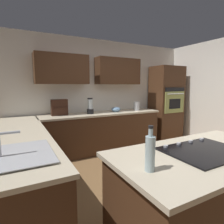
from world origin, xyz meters
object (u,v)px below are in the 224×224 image
blender (90,107)px  mixing_bowl (116,109)px  sink_unit (24,153)px  spice_rack (59,107)px  cooktop (204,150)px  kettle (137,106)px  oil_bottle (150,153)px  wall_oven (166,104)px

blender → mixing_bowl: bearing=180.0°
sink_unit → spice_rack: spice_rack is taller
cooktop → spice_rack: bearing=-75.3°
kettle → oil_bottle: oil_bottle is taller
cooktop → kettle: bearing=-112.9°
spice_rack → mixing_bowl: bearing=175.9°
wall_oven → mixing_bowl: (1.60, 0.01, -0.06)m
wall_oven → sink_unit: size_ratio=2.90×
mixing_bowl → oil_bottle: oil_bottle is taller
oil_bottle → sink_unit: bearing=-44.2°
wall_oven → mixing_bowl: size_ratio=9.50×
spice_rack → blender: bearing=171.8°
sink_unit → kettle: bearing=-142.6°
spice_rack → kettle: 1.90m
wall_oven → mixing_bowl: bearing=0.3°
sink_unit → blender: size_ratio=1.99×
blender → spice_rack: (0.65, -0.09, 0.02)m
blender → oil_bottle: bearing=77.4°
cooktop → kettle: kettle is taller
cooktop → oil_bottle: (0.72, 0.08, 0.13)m
mixing_bowl → oil_bottle: (1.28, 2.82, 0.08)m
spice_rack → kettle: (-1.90, 0.09, -0.06)m
spice_rack → oil_bottle: size_ratio=0.99×
cooktop → oil_bottle: 0.74m
wall_oven → kettle: (1.00, 0.01, -0.01)m
mixing_bowl → kettle: 0.60m
sink_unit → wall_oven: bearing=-150.8°
kettle → oil_bottle: bearing=56.3°
oil_bottle → wall_oven: bearing=-135.5°
sink_unit → cooktop: 1.67m
mixing_bowl → kettle: size_ratio=0.98×
oil_bottle → blender: bearing=-102.6°
wall_oven → blender: bearing=0.2°
cooktop → oil_bottle: oil_bottle is taller
wall_oven → blender: size_ratio=5.79×
blender → kettle: 1.25m
sink_unit → cooktop: sink_unit is taller
blender → spice_rack: blender is taller
wall_oven → spice_rack: bearing=-1.7°
mixing_bowl → oil_bottle: size_ratio=0.63×
wall_oven → spice_rack: wall_oven is taller
oil_bottle → spice_rack: bearing=-89.7°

